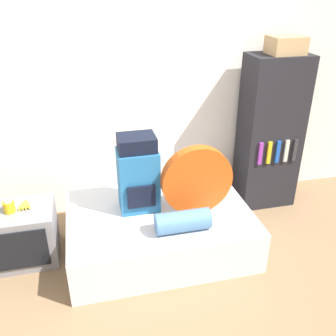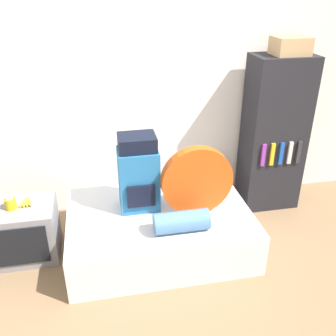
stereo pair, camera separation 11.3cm
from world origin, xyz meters
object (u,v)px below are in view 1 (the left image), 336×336
Objects in this scene: canister at (9,206)px; backpack at (138,174)px; bookshelf at (270,133)px; tent_bag at (197,180)px; television at (22,235)px; sleeping_roll at (183,221)px; cardboard_box at (286,45)px.

backpack is at bearing -0.37° from canister.
canister is 2.74m from bookshelf.
canister is 0.07× the size of bookshelf.
backpack is 0.43× the size of bookshelf.
television is (-1.60, 0.20, -0.48)m from tent_bag.
television is at bearing 6.73° from canister.
bookshelf is at bearing 36.10° from sleeping_roll.
sleeping_roll reaches higher than television.
backpack is 1.16m from canister.
tent_bag is at bearing 52.87° from sleeping_roll.
backpack is at bearing 123.76° from sleeping_roll.
canister is 0.36× the size of cardboard_box.
canister reaches higher than television.
cardboard_box reaches higher than tent_bag.
tent_bag is at bearing -6.83° from canister.
television is 2.73m from bookshelf.
backpack is 1.11× the size of tent_bag.
backpack is 1.17× the size of television.
canister is (-1.65, 0.20, -0.16)m from tent_bag.
tent_bag is at bearing -20.72° from backpack.
television is at bearing 179.29° from backpack.
sleeping_roll is 1.41× the size of cardboard_box.
bookshelf reaches higher than television.
television is 3.10m from cardboard_box.
tent_bag reaches higher than canister.
sleeping_roll is 1.53m from canister.
television is at bearing 161.54° from sleeping_roll.
cardboard_box is (1.57, 0.42, 1.02)m from backpack.
bookshelf reaches higher than canister.
bookshelf is (2.64, 0.43, 0.58)m from television.
backpack is at bearing 159.28° from tent_bag.
tent_bag is 5.43× the size of canister.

